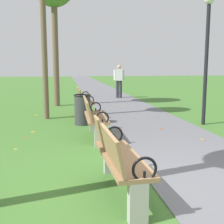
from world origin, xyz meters
TOP-DOWN VIEW (x-y plane):
  - ground_plane at (0.00, 0.00)m, footprint 80.00×80.00m
  - paved_walkway at (1.18, 18.00)m, footprint 2.36×44.00m
  - park_bench_1 at (-0.50, 0.02)m, footprint 0.52×1.61m
  - park_bench_2 at (-0.50, 2.98)m, footprint 0.51×1.61m
  - park_bench_3 at (-0.50, 6.03)m, footprint 0.48×1.60m
  - pedestrian_walking at (1.58, 10.89)m, footprint 0.52×0.28m
  - trash_bin at (-0.65, 4.56)m, footprint 0.48×0.48m
  - lamp_post at (2.66, 4.01)m, footprint 0.28×0.28m
  - scattered_leaves at (-0.04, 3.52)m, footprint 4.29×10.32m

SIDE VIEW (x-z plane):
  - ground_plane at x=0.00m, z-range 0.00..0.00m
  - paved_walkway at x=1.18m, z-range 0.00..0.02m
  - scattered_leaves at x=-0.04m, z-range 0.00..0.03m
  - trash_bin at x=-0.65m, z-range 0.00..0.84m
  - park_bench_1 at x=-0.50m, z-range 0.04..0.93m
  - park_bench_2 at x=-0.50m, z-range 0.04..0.93m
  - park_bench_3 at x=-0.50m, z-range 0.04..0.93m
  - pedestrian_walking at x=1.58m, z-range 0.12..1.74m
  - lamp_post at x=2.66m, z-range 0.57..4.05m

